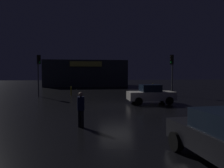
{
  "coord_description": "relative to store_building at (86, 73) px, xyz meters",
  "views": [
    {
      "loc": [
        -2.57,
        -16.11,
        2.53
      ],
      "look_at": [
        0.13,
        3.29,
        1.51
      ],
      "focal_mm": 34.15,
      "sensor_mm": 36.0,
      "label": 1
    }
  ],
  "objects": [
    {
      "name": "traffic_signal_opposite",
      "position": [
        9.09,
        -20.16,
        0.78
      ],
      "size": [
        0.43,
        0.41,
        4.5
      ],
      "color": "#595B60",
      "rests_on": "ground"
    },
    {
      "name": "bollard_kerb_a",
      "position": [
        8.03,
        -16.95,
        -1.82
      ],
      "size": [
        0.1,
        0.1,
        1.24
      ],
      "primitive_type": "cylinder",
      "color": "gold",
      "rests_on": "ground"
    },
    {
      "name": "store_building",
      "position": [
        0.0,
        0.0,
        0.0
      ],
      "size": [
        15.24,
        8.7,
        4.88
      ],
      "color": "#33383D",
      "rests_on": "ground"
    },
    {
      "name": "car_near",
      "position": [
        4.95,
        -25.46,
        -1.67
      ],
      "size": [
        3.83,
        1.94,
        1.57
      ],
      "color": "silver",
      "rests_on": "ground"
    },
    {
      "name": "bollard_kerb_b",
      "position": [
        -1.91,
        -18.19,
        -1.92
      ],
      "size": [
        0.12,
        0.12,
        1.06
      ],
      "primitive_type": "cylinder",
      "color": "gold",
      "rests_on": "ground"
    },
    {
      "name": "traffic_signal_main",
      "position": [
        -5.25,
        -18.77,
        0.81
      ],
      "size": [
        0.42,
        0.42,
        4.43
      ],
      "color": "#595B60",
      "rests_on": "ground"
    },
    {
      "name": "pedestrian",
      "position": [
        -0.72,
        -32.47,
        -1.49
      ],
      "size": [
        0.46,
        0.46,
        1.64
      ],
      "color": "black",
      "rests_on": "ground"
    },
    {
      "name": "ground_plane",
      "position": [
        1.93,
        -26.27,
        -2.45
      ],
      "size": [
        120.0,
        120.0,
        0.0
      ],
      "primitive_type": "plane",
      "color": "black"
    }
  ]
}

